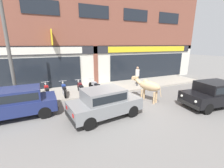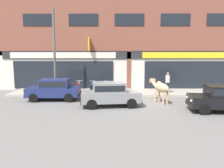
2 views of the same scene
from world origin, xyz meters
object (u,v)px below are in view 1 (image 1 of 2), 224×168
object	(u,v)px
motorcycle_1	(64,90)
motorcycle_3	(95,86)
motorcycle_0	(47,91)
car_1	(214,93)
motorcycle_2	(80,88)
car_0	(19,101)
car_2	(104,101)
cow	(148,86)
pedestrian	(137,74)
utility_pole	(8,48)

from	to	relation	value
motorcycle_1	motorcycle_3	world-z (taller)	same
motorcycle_0	motorcycle_3	xyz separation A→B (m)	(3.28, -0.21, 0.00)
car_1	motorcycle_2	bearing A→B (deg)	142.05
car_0	motorcycle_0	world-z (taller)	car_0
car_2	motorcycle_1	size ratio (longest dim) A/B	2.07
motorcycle_3	car_2	bearing A→B (deg)	-100.73
cow	motorcycle_1	distance (m)	5.60
motorcycle_3	pedestrian	bearing A→B (deg)	1.40
car_1	car_2	distance (m)	6.35
motorcycle_3	car_1	bearing A→B (deg)	-42.96
car_0	utility_pole	xyz separation A→B (m)	(-0.31, 1.54, 2.51)
motorcycle_1	utility_pole	distance (m)	3.92
motorcycle_2	car_2	bearing A→B (deg)	-84.67
cow	utility_pole	bearing A→B (deg)	162.19
cow	car_1	world-z (taller)	cow
car_0	motorcycle_0	bearing A→B (deg)	60.67
car_2	pedestrian	xyz separation A→B (m)	(4.44, 3.91, 0.31)
utility_pole	motorcycle_1	bearing A→B (deg)	11.99
car_0	utility_pole	distance (m)	2.96
motorcycle_3	utility_pole	size ratio (longest dim) A/B	0.28
cow	motorcycle_1	size ratio (longest dim) A/B	1.12
car_0	motorcycle_1	bearing A→B (deg)	41.74
car_1	car_0	bearing A→B (deg)	163.25
car_1	motorcycle_3	size ratio (longest dim) A/B	2.09
utility_pole	motorcycle_0	bearing A→B (deg)	25.09
motorcycle_0	utility_pole	size ratio (longest dim) A/B	0.28
motorcycle_0	utility_pole	world-z (taller)	utility_pole
car_2	motorcycle_0	world-z (taller)	car_2
motorcycle_0	motorcycle_1	distance (m)	1.09
car_1	pedestrian	xyz separation A→B (m)	(-1.77, 5.20, 0.31)
cow	motorcycle_2	bearing A→B (deg)	140.90
cow	utility_pole	world-z (taller)	utility_pole
car_1	pedestrian	world-z (taller)	pedestrian
motorcycle_3	utility_pole	world-z (taller)	utility_pole
car_0	motorcycle_1	distance (m)	3.19
motorcycle_1	utility_pole	size ratio (longest dim) A/B	0.28
car_0	utility_pole	size ratio (longest dim) A/B	0.57
pedestrian	utility_pole	xyz separation A→B (m)	(-8.60, -0.63, 2.20)
motorcycle_2	utility_pole	size ratio (longest dim) A/B	0.28
cow	car_0	size ratio (longest dim) A/B	0.55
motorcycle_1	pedestrian	size ratio (longest dim) A/B	1.13
utility_pole	cow	bearing A→B (deg)	-17.81
car_1	motorcycle_3	world-z (taller)	car_1
car_1	utility_pole	xyz separation A→B (m)	(-10.37, 4.57, 2.51)
motorcycle_3	motorcycle_2	bearing A→B (deg)	179.39
motorcycle_2	pedestrian	distance (m)	4.84
cow	motorcycle_0	size ratio (longest dim) A/B	1.12
car_0	motorcycle_2	bearing A→B (deg)	31.02
cow	motorcycle_3	distance (m)	3.90
car_0	motorcycle_3	distance (m)	5.03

